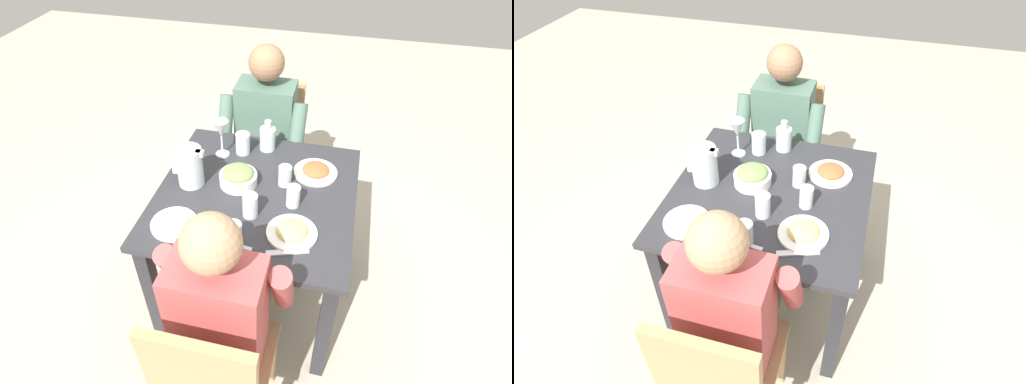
# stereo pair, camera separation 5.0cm
# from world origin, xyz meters

# --- Properties ---
(ground_plane) EXTENTS (8.00, 8.00, 0.00)m
(ground_plane) POSITION_xyz_m (0.00, 0.00, 0.00)
(ground_plane) COLOR #B7AD99
(dining_table) EXTENTS (0.89, 0.89, 0.72)m
(dining_table) POSITION_xyz_m (0.00, 0.00, 0.60)
(dining_table) COLOR #2D2D33
(dining_table) RESTS_ON ground_plane
(chair_near) EXTENTS (0.40, 0.40, 0.86)m
(chair_near) POSITION_xyz_m (0.09, -0.74, 0.48)
(chair_near) COLOR tan
(chair_near) RESTS_ON ground_plane
(chair_far) EXTENTS (0.40, 0.40, 0.86)m
(chair_far) POSITION_xyz_m (-0.01, 0.74, 0.48)
(chair_far) COLOR tan
(chair_far) RESTS_ON ground_plane
(diner_near) EXTENTS (0.48, 0.53, 1.15)m
(diner_near) POSITION_xyz_m (0.09, -0.53, 0.63)
(diner_near) COLOR #4C6B5B
(diner_near) RESTS_ON ground_plane
(diner_far) EXTENTS (0.48, 0.53, 1.15)m
(diner_far) POSITION_xyz_m (-0.01, 0.53, 0.63)
(diner_far) COLOR #B24C4C
(diner_far) RESTS_ON ground_plane
(water_pitcher) EXTENTS (0.16, 0.12, 0.19)m
(water_pitcher) POSITION_xyz_m (0.31, -0.00, 0.81)
(water_pitcher) COLOR silver
(water_pitcher) RESTS_ON dining_table
(salad_bowl) EXTENTS (0.18, 0.18, 0.09)m
(salad_bowl) POSITION_xyz_m (0.10, -0.05, 0.76)
(salad_bowl) COLOR white
(salad_bowl) RESTS_ON dining_table
(plate_fries) EXTENTS (0.21, 0.21, 0.05)m
(plate_fries) POSITION_xyz_m (-0.20, 0.22, 0.74)
(plate_fries) COLOR white
(plate_fries) RESTS_ON dining_table
(plate_rice_curry) EXTENTS (0.21, 0.21, 0.04)m
(plate_rice_curry) POSITION_xyz_m (-0.24, -0.20, 0.73)
(plate_rice_curry) COLOR white
(plate_rice_curry) RESTS_ON dining_table
(plate_yoghurt) EXTENTS (0.20, 0.20, 0.04)m
(plate_yoghurt) POSITION_xyz_m (0.28, 0.28, 0.73)
(plate_yoghurt) COLOR white
(plate_yoghurt) RESTS_ON dining_table
(water_glass_far_right) EXTENTS (0.06, 0.06, 0.10)m
(water_glass_far_right) POSITION_xyz_m (-0.11, -0.09, 0.77)
(water_glass_far_right) COLOR silver
(water_glass_far_right) RESTS_ON dining_table
(water_glass_by_pitcher) EXTENTS (0.07, 0.07, 0.10)m
(water_glass_by_pitcher) POSITION_xyz_m (0.02, 0.32, 0.77)
(water_glass_by_pitcher) COLOR silver
(water_glass_by_pitcher) RESTS_ON dining_table
(water_glass_near_right) EXTENTS (0.06, 0.06, 0.10)m
(water_glass_near_right) POSITION_xyz_m (-0.17, 0.04, 0.77)
(water_glass_near_right) COLOR silver
(water_glass_near_right) RESTS_ON dining_table
(water_glass_far_left) EXTENTS (0.07, 0.07, 0.11)m
(water_glass_far_left) POSITION_xyz_m (0.14, -0.29, 0.77)
(water_glass_far_left) COLOR silver
(water_glass_far_left) RESTS_ON dining_table
(water_glass_near_left) EXTENTS (0.07, 0.07, 0.11)m
(water_glass_near_left) POSITION_xyz_m (-0.01, 0.14, 0.77)
(water_glass_near_left) COLOR silver
(water_glass_near_left) RESTS_ON dining_table
(wine_glass) EXTENTS (0.08, 0.08, 0.20)m
(wine_glass) POSITION_xyz_m (0.23, -0.25, 0.86)
(wine_glass) COLOR silver
(wine_glass) RESTS_ON dining_table
(oil_carafe) EXTENTS (0.08, 0.08, 0.16)m
(oil_carafe) POSITION_xyz_m (0.02, -0.35, 0.78)
(oil_carafe) COLOR silver
(oil_carafe) RESTS_ON dining_table
(fork_near) EXTENTS (0.17, 0.08, 0.01)m
(fork_near) POSITION_xyz_m (-0.20, 0.32, 0.72)
(fork_near) COLOR silver
(fork_near) RESTS_ON dining_table
(knife_near) EXTENTS (0.19, 0.04, 0.01)m
(knife_near) POSITION_xyz_m (0.03, 0.33, 0.72)
(knife_near) COLOR silver
(knife_near) RESTS_ON dining_table
(fork_far) EXTENTS (0.17, 0.06, 0.01)m
(fork_far) POSITION_xyz_m (0.21, 0.37, 0.72)
(fork_far) COLOR silver
(fork_far) RESTS_ON dining_table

